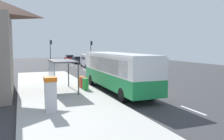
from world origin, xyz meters
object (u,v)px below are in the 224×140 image
at_px(ticket_machine, 51,94).
at_px(recycling_bin_red, 83,83).
at_px(sedan_near, 69,58).
at_px(traffic_light_far_side, 51,48).
at_px(bus, 117,70).
at_px(bus_shelter, 58,68).
at_px(sedan_far, 77,60).
at_px(recycling_bin_orange, 81,82).
at_px(traffic_light_near_side, 91,48).
at_px(recycling_bin_green, 85,84).
at_px(white_van, 89,60).

bearing_deg(ticket_machine, recycling_bin_red, 61.33).
xyz_separation_m(sedan_near, traffic_light_far_side, (-5.40, -7.86, 2.56)).
relative_size(bus, bus_shelter, 2.76).
height_order(sedan_far, recycling_bin_orange, sedan_far).
relative_size(traffic_light_near_side, bus_shelter, 1.22).
bearing_deg(traffic_light_far_side, recycling_bin_orange, -92.05).
height_order(recycling_bin_red, traffic_light_near_side, traffic_light_near_side).
bearing_deg(recycling_bin_green, sedan_near, 80.75).
bearing_deg(sedan_near, traffic_light_near_side, -69.72).
height_order(recycling_bin_green, bus_shelter, bus_shelter).
bearing_deg(recycling_bin_orange, sedan_near, 80.42).
xyz_separation_m(bus, sedan_far, (4.01, 31.84, -1.05)).
bearing_deg(bus, recycling_bin_red, 147.49).
bearing_deg(bus_shelter, sedan_far, 74.30).
distance_m(white_van, bus_shelter, 23.38).
bearing_deg(ticket_machine, bus, 38.90).
bearing_deg(bus_shelter, recycling_bin_red, 18.47).
height_order(bus, recycling_bin_red, bus).
height_order(ticket_machine, bus_shelter, bus_shelter).
xyz_separation_m(white_van, recycling_bin_orange, (-6.40, -20.29, -0.69)).
bearing_deg(bus_shelter, bus, -10.21).
bearing_deg(recycling_bin_red, bus, -32.51).
xyz_separation_m(recycling_bin_green, traffic_light_near_side, (9.70, 31.23, 2.60)).
bearing_deg(bus_shelter, ticket_machine, -102.90).
bearing_deg(bus_shelter, white_van, 68.38).
distance_m(sedan_near, sedan_far, 8.94).
distance_m(bus, recycling_bin_green, 2.90).
bearing_deg(traffic_light_near_side, bus_shelter, -110.86).
bearing_deg(white_van, traffic_light_far_side, 117.14).
distance_m(white_van, ticket_machine, 29.16).
distance_m(traffic_light_far_side, bus_shelter, 32.26).
bearing_deg(sedan_near, recycling_bin_green, -99.25).
bearing_deg(white_van, recycling_bin_red, -106.96).
bearing_deg(bus, recycling_bin_green, 160.41).
bearing_deg(traffic_light_near_side, traffic_light_far_side, 174.69).
bearing_deg(traffic_light_near_side, ticket_machine, -109.68).
bearing_deg(recycling_bin_green, ticket_machine, -121.53).
distance_m(sedan_far, bus_shelter, 32.22).
distance_m(recycling_bin_green, bus_shelter, 2.64).
bearing_deg(sedan_near, recycling_bin_red, -99.42).
height_order(sedan_near, traffic_light_near_side, traffic_light_near_side).
bearing_deg(bus, sedan_near, 84.38).
height_order(sedan_near, sedan_far, same).
bearing_deg(traffic_light_near_side, white_van, -109.08).
xyz_separation_m(bus, traffic_light_near_side, (7.21, 32.12, 1.42)).
bearing_deg(recycling_bin_orange, traffic_light_near_side, 71.99).
height_order(sedan_near, bus_shelter, bus_shelter).
xyz_separation_m(sedan_far, recycling_bin_red, (-6.50, -30.25, -0.14)).
distance_m(recycling_bin_green, recycling_bin_red, 0.70).
relative_size(bus, ticket_machine, 5.69).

